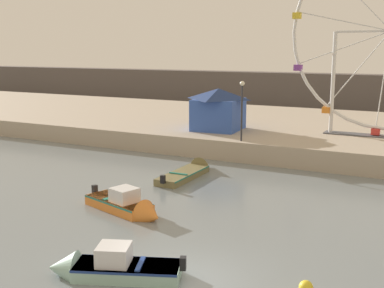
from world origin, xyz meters
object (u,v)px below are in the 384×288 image
object	(u,v)px
motorboat_olive_wood	(192,171)
promenade_lamp_near	(242,102)
motorboat_seafoam	(105,267)
mooring_buoy_orange	(306,287)
carnival_booth_blue_tent	(218,108)
motorboat_orange_hull	(129,206)

from	to	relation	value
motorboat_olive_wood	promenade_lamp_near	bearing A→B (deg)	-15.42
motorboat_olive_wood	motorboat_seafoam	xyz separation A→B (m)	(3.76, -13.33, 0.12)
motorboat_olive_wood	motorboat_seafoam	distance (m)	13.86
promenade_lamp_near	mooring_buoy_orange	xyz separation A→B (m)	(8.68, -16.16, -3.73)
carnival_booth_blue_tent	promenade_lamp_near	size ratio (longest dim) A/B	1.04
motorboat_orange_hull	mooring_buoy_orange	size ratio (longest dim) A/B	10.87
promenade_lamp_near	mooring_buoy_orange	distance (m)	18.72
carnival_booth_blue_tent	motorboat_orange_hull	bearing A→B (deg)	-84.48
motorboat_seafoam	promenade_lamp_near	size ratio (longest dim) A/B	1.15
motorboat_olive_wood	mooring_buoy_orange	world-z (taller)	motorboat_olive_wood
motorboat_seafoam	carnival_booth_blue_tent	bearing A→B (deg)	-97.02
promenade_lamp_near	mooring_buoy_orange	bearing A→B (deg)	-61.76
promenade_lamp_near	mooring_buoy_orange	size ratio (longest dim) A/B	9.03
motorboat_olive_wood	motorboat_seafoam	size ratio (longest dim) A/B	1.26
motorboat_seafoam	carnival_booth_blue_tent	distance (m)	22.54
promenade_lamp_near	motorboat_seafoam	bearing A→B (deg)	-82.09
motorboat_orange_hull	motorboat_olive_wood	bearing A→B (deg)	112.35
motorboat_orange_hull	promenade_lamp_near	xyz separation A→B (m)	(0.48, 12.37, 3.61)
motorboat_olive_wood	mooring_buoy_orange	size ratio (longest dim) A/B	13.08
motorboat_orange_hull	motorboat_olive_wood	size ratio (longest dim) A/B	0.83
motorboat_orange_hull	carnival_booth_blue_tent	size ratio (longest dim) A/B	1.15
mooring_buoy_orange	promenade_lamp_near	bearing A→B (deg)	118.24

